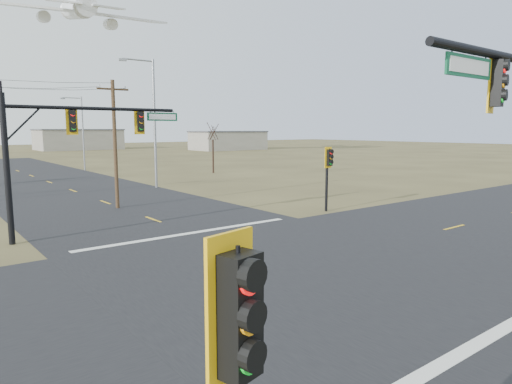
% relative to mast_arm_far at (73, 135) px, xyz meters
% --- Properties ---
extents(ground, '(320.00, 320.00, 0.00)m').
position_rel_mast_arm_far_xyz_m(ground, '(4.66, -10.68, -5.01)').
color(ground, brown).
rests_on(ground, ground).
extents(road_ew, '(160.00, 14.00, 0.02)m').
position_rel_mast_arm_far_xyz_m(road_ew, '(4.66, -10.68, -5.00)').
color(road_ew, black).
rests_on(road_ew, ground).
extents(road_ns, '(14.00, 160.00, 0.02)m').
position_rel_mast_arm_far_xyz_m(road_ns, '(4.66, -10.68, -5.00)').
color(road_ns, black).
rests_on(road_ns, ground).
extents(stop_bar_near, '(12.00, 0.40, 0.01)m').
position_rel_mast_arm_far_xyz_m(stop_bar_near, '(4.66, -18.18, -4.98)').
color(stop_bar_near, silver).
rests_on(stop_bar_near, road_ns).
extents(stop_bar_far, '(12.00, 0.40, 0.01)m').
position_rel_mast_arm_far_xyz_m(stop_bar_far, '(4.66, -3.18, -4.98)').
color(stop_bar_far, silver).
rests_on(stop_bar_far, road_ns).
extents(mast_arm_far, '(8.84, 0.51, 6.93)m').
position_rel_mast_arm_far_xyz_m(mast_arm_far, '(0.00, 0.00, 0.00)').
color(mast_arm_far, black).
rests_on(mast_arm_far, ground).
extents(pedestal_signal_ne, '(0.59, 0.51, 4.20)m').
position_rel_mast_arm_far_xyz_m(pedestal_signal_ne, '(14.84, -3.05, -1.92)').
color(pedestal_signal_ne, black).
rests_on(pedestal_signal_ne, ground).
extents(pedestal_signal_sw, '(0.64, 0.55, 4.50)m').
position_rel_mast_arm_far_xyz_m(pedestal_signal_sw, '(-4.61, -20.31, -1.74)').
color(pedestal_signal_sw, black).
rests_on(pedestal_signal_sw, ground).
extents(utility_pole_near, '(2.08, 0.25, 8.49)m').
position_rel_mast_arm_far_xyz_m(utility_pole_near, '(4.50, 6.49, -0.57)').
color(utility_pole_near, '#4A3520').
rests_on(utility_pole_near, ground).
extents(streetlight_a, '(3.19, 0.46, 11.39)m').
position_rel_mast_arm_far_xyz_m(streetlight_a, '(11.08, 14.86, 1.39)').
color(streetlight_a, gray).
rests_on(streetlight_a, ground).
extents(streetlight_b, '(2.61, 0.29, 9.36)m').
position_rel_mast_arm_far_xyz_m(streetlight_b, '(11.48, 36.65, 0.24)').
color(streetlight_b, gray).
rests_on(streetlight_b, ground).
extents(bare_tree_c, '(3.50, 3.50, 6.46)m').
position_rel_mast_arm_far_xyz_m(bare_tree_c, '(23.03, 23.69, 0.05)').
color(bare_tree_c, black).
rests_on(bare_tree_c, ground).
extents(warehouse_mid, '(20.00, 12.00, 5.00)m').
position_rel_mast_arm_far_xyz_m(warehouse_mid, '(29.66, 99.32, -2.51)').
color(warehouse_mid, '#9B948A').
rests_on(warehouse_mid, ground).
extents(warehouse_right, '(18.00, 10.00, 4.50)m').
position_rel_mast_arm_far_xyz_m(warehouse_right, '(59.66, 74.32, -2.76)').
color(warehouse_right, '#9B948A').
rests_on(warehouse_right, ground).
extents(jet_airliner, '(23.34, 24.35, 13.44)m').
position_rel_mast_arm_far_xyz_m(jet_airliner, '(20.14, 63.80, 21.62)').
color(jet_airliner, white).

